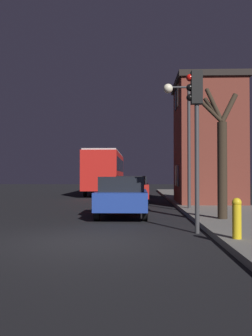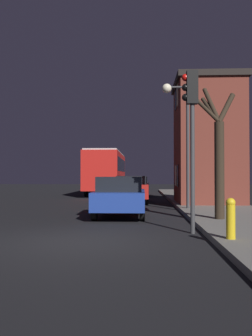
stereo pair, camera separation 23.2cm
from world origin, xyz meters
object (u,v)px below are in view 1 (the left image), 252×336
car_mid_lane (132,189)px  fire_hydrant (237,217)px  car_near_lane (122,196)px  bus (105,170)px  bare_tree (221,154)px  car_far_lane (135,186)px  traffic_light (196,117)px  streetlamp (180,122)px

car_mid_lane → fire_hydrant: 13.15m
car_near_lane → car_mid_lane: car_mid_lane is taller
bus → car_near_lane: 17.21m
bare_tree → car_near_lane: 4.04m
car_far_lane → fire_hydrant: bearing=-82.8°
car_mid_lane → car_far_lane: size_ratio=1.02×
traffic_light → fire_hydrant: (0.64, -1.75, -2.52)m
bare_tree → fire_hydrant: (-0.52, -3.95, -1.64)m
car_near_lane → car_mid_lane: size_ratio=0.97×
bare_tree → car_near_lane: bearing=151.7°
bus → car_mid_lane: bus is taller
traffic_light → fire_hydrant: 3.13m
bare_tree → fire_hydrant: size_ratio=4.94×
bus → fire_hydrant: 23.34m
car_near_lane → car_mid_lane: (0.21, 7.15, 0.02)m
bare_tree → fire_hydrant: bare_tree is taller
traffic_light → fire_hydrant: bearing=-70.1°
bare_tree → bus: (-5.50, 18.81, -0.19)m
car_far_lane → fire_hydrant: size_ratio=4.54×
streetlamp → car_far_lane: streetlamp is taller
car_far_lane → traffic_light: bearing=-84.1°
car_near_lane → bare_tree: bearing=-28.3°
bare_tree → car_mid_lane: 9.57m
car_mid_lane → car_near_lane: bearing=-91.7°
traffic_light → car_near_lane: (-2.16, 3.98, -2.35)m
fire_hydrant → traffic_light: bearing=109.9°
car_mid_lane → car_far_lane: (0.10, 6.72, -0.02)m
streetlamp → traffic_light: streetlamp is taller
bare_tree → car_far_lane: (-3.00, 15.66, -1.46)m
traffic_light → car_far_lane: bearing=95.9°
streetlamp → bare_tree: streetlamp is taller
streetlamp → car_far_lane: (-2.12, 11.69, -3.11)m
streetlamp → traffic_light: (-0.28, -6.16, -0.76)m
bus → car_near_lane: bus is taller
car_mid_lane → fire_hydrant: size_ratio=4.65×
streetlamp → bare_tree: bearing=-77.5°
bare_tree → car_near_lane: size_ratio=1.10×
streetlamp → bare_tree: 4.39m
bare_tree → bus: bare_tree is taller
traffic_light → bus: traffic_light is taller
traffic_light → fire_hydrant: size_ratio=4.85×
streetlamp → bare_tree: (0.88, -3.97, -1.64)m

